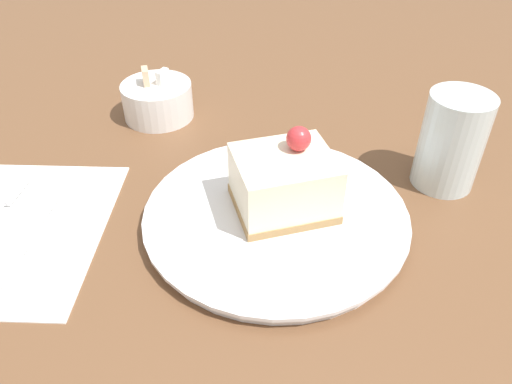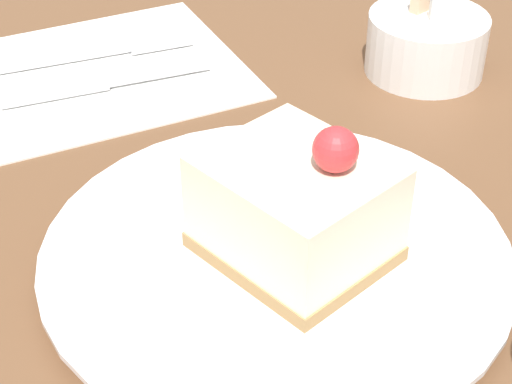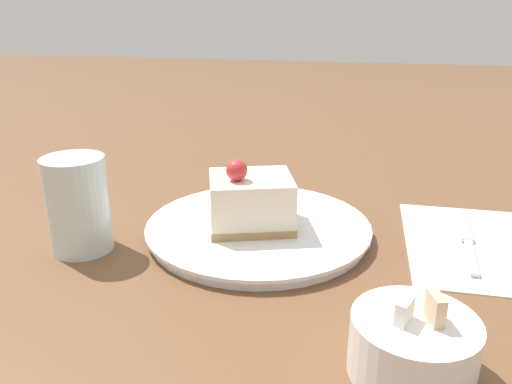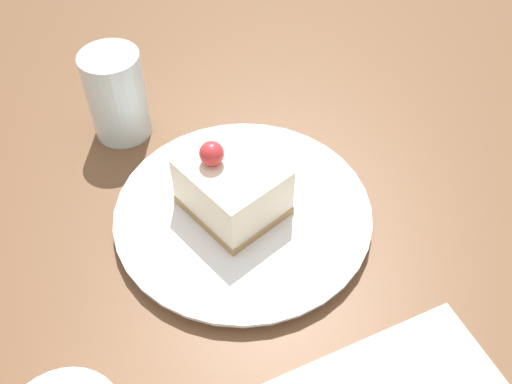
{
  "view_description": "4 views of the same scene",
  "coord_description": "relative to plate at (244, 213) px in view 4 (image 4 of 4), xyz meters",
  "views": [
    {
      "loc": [
        0.01,
        -0.38,
        0.34
      ],
      "look_at": [
        -0.01,
        -0.01,
        0.04
      ],
      "focal_mm": 35.0,
      "sensor_mm": 36.0,
      "label": 1
    },
    {
      "loc": [
        0.34,
        -0.17,
        0.33
      ],
      "look_at": [
        0.01,
        -0.01,
        0.06
      ],
      "focal_mm": 60.0,
      "sensor_mm": 36.0,
      "label": 2
    },
    {
      "loc": [
        -0.11,
        0.53,
        0.26
      ],
      "look_at": [
        0.01,
        0.0,
        0.06
      ],
      "focal_mm": 35.0,
      "sensor_mm": 36.0,
      "label": 3
    },
    {
      "loc": [
        -0.35,
        0.14,
        0.47
      ],
      "look_at": [
        0.0,
        -0.01,
        0.04
      ],
      "focal_mm": 40.0,
      "sensor_mm": 36.0,
      "label": 4
    }
  ],
  "objects": [
    {
      "name": "drinking_glass",
      "position": [
        0.19,
        0.08,
        0.05
      ],
      "size": [
        0.07,
        0.07,
        0.11
      ],
      "color": "silver",
      "rests_on": "ground_plane"
    },
    {
      "name": "cake_slice",
      "position": [
        0.01,
        0.01,
        0.04
      ],
      "size": [
        0.12,
        0.11,
        0.08
      ],
      "rotation": [
        0.0,
        0.0,
        0.32
      ],
      "color": "#AD8451",
      "rests_on": "plate"
    },
    {
      "name": "ground_plane",
      "position": [
        -0.01,
        0.0,
        -0.01
      ],
      "size": [
        4.0,
        4.0,
        0.0
      ],
      "primitive_type": "plane",
      "color": "brown"
    },
    {
      "name": "plate",
      "position": [
        0.0,
        0.0,
        0.0
      ],
      "size": [
        0.27,
        0.27,
        0.01
      ],
      "color": "white",
      "rests_on": "ground_plane"
    }
  ]
}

